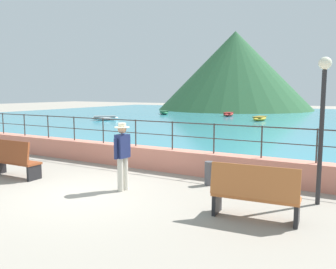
{
  "coord_description": "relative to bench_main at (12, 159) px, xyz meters",
  "views": [
    {
      "loc": [
        5.99,
        -6.31,
        2.54
      ],
      "look_at": [
        0.26,
        3.7,
        1.1
      ],
      "focal_mm": 37.01,
      "sensor_mm": 36.0,
      "label": 1
    }
  ],
  "objects": [
    {
      "name": "boat_3",
      "position": [
        -10.34,
        26.42,
        -0.3
      ],
      "size": [
        2.18,
        2.33,
        0.36
      ],
      "color": "#338C59",
      "rests_on": "lake_water"
    },
    {
      "name": "ground_plane",
      "position": [
        2.98,
        -0.12,
        -0.56
      ],
      "size": [
        120.0,
        120.0,
        0.0
      ],
      "primitive_type": "plane",
      "color": "gray"
    },
    {
      "name": "promenade_wall",
      "position": [
        2.98,
        3.08,
        -0.21
      ],
      "size": [
        20.0,
        0.56,
        0.7
      ],
      "primitive_type": "cube",
      "color": "tan",
      "rests_on": "ground"
    },
    {
      "name": "boat_0",
      "position": [
        -10.71,
        16.91,
        -0.3
      ],
      "size": [
        2.24,
        2.29,
        0.36
      ],
      "color": "white",
      "rests_on": "lake_water"
    },
    {
      "name": "person_walking",
      "position": [
        3.65,
        0.53,
        0.42
      ],
      "size": [
        0.38,
        0.57,
        1.75
      ],
      "color": "beige",
      "rests_on": "ground"
    },
    {
      "name": "bollard",
      "position": [
        5.37,
        2.11,
        -0.23
      ],
      "size": [
        0.24,
        0.24,
        0.65
      ],
      "primitive_type": "cylinder",
      "color": "#4C4C51",
      "rests_on": "ground"
    },
    {
      "name": "lake_water",
      "position": [
        2.98,
        25.72,
        -0.53
      ],
      "size": [
        64.0,
        44.32,
        0.06
      ],
      "primitive_type": "cube",
      "color": "teal",
      "rests_on": "ground"
    },
    {
      "name": "boat_6",
      "position": [
        -3.19,
        27.22,
        -0.3
      ],
      "size": [
        1.21,
        2.4,
        0.36
      ],
      "color": "red",
      "rests_on": "lake_water"
    },
    {
      "name": "hill_main",
      "position": [
        -7.21,
        40.49,
        4.82
      ],
      "size": [
        21.21,
        21.21,
        10.76
      ],
      "primitive_type": "cone",
      "color": "#285633",
      "rests_on": "ground"
    },
    {
      "name": "bench_main",
      "position": [
        0.0,
        0.0,
        0.0
      ],
      "size": [
        1.71,
        0.59,
        1.13
      ],
      "color": "brown",
      "rests_on": "ground"
    },
    {
      "name": "lamp_post",
      "position": [
        8.14,
        1.84,
        1.63
      ],
      "size": [
        0.28,
        0.28,
        3.28
      ],
      "color": "#232326",
      "rests_on": "ground"
    },
    {
      "name": "railing",
      "position": [
        2.98,
        3.08,
        0.75
      ],
      "size": [
        18.44,
        0.04,
        0.9
      ],
      "color": "#383330",
      "rests_on": "promenade_wall"
    },
    {
      "name": "hill_secondary",
      "position": [
        -10.43,
        41.39,
        1.66
      ],
      "size": [
        11.73,
        11.73,
        4.45
      ],
      "primitive_type": "cone",
      "color": "#1E4C2D",
      "rests_on": "ground"
    },
    {
      "name": "bench_far",
      "position": [
        7.17,
        0.15,
        0.0
      ],
      "size": [
        1.74,
        0.7,
        1.13
      ],
      "color": "#B76633",
      "rests_on": "ground"
    },
    {
      "name": "boat_2",
      "position": [
        1.09,
        23.19,
        -0.3
      ],
      "size": [
        1.0,
        2.34,
        0.36
      ],
      "color": "gold",
      "rests_on": "lake_water"
    }
  ]
}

